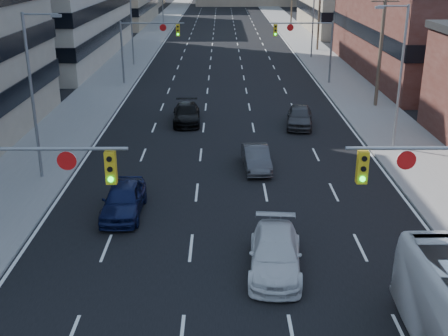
% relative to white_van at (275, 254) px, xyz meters
% --- Properties ---
extents(road_surface, '(18.00, 300.00, 0.02)m').
position_rel_white_van_xyz_m(road_surface, '(-1.60, 119.78, -0.71)').
color(road_surface, black).
rests_on(road_surface, ground).
extents(sidewalk_left, '(5.00, 300.00, 0.15)m').
position_rel_white_van_xyz_m(sidewalk_left, '(-13.10, 119.78, -0.64)').
color(sidewalk_left, slate).
rests_on(sidewalk_left, ground).
extents(sidewalk_right, '(5.00, 300.00, 0.15)m').
position_rel_white_van_xyz_m(sidewalk_right, '(9.90, 119.78, -0.64)').
color(sidewalk_right, slate).
rests_on(sidewalk_right, ground).
extents(signal_near_left, '(6.59, 0.33, 6.00)m').
position_rel_white_van_xyz_m(signal_near_left, '(-9.05, -2.22, 3.61)').
color(signal_near_left, slate).
rests_on(signal_near_left, ground).
extents(signal_far_left, '(6.09, 0.33, 6.00)m').
position_rel_white_van_xyz_m(signal_far_left, '(-9.28, 34.78, 3.59)').
color(signal_far_left, slate).
rests_on(signal_far_left, ground).
extents(signal_far_right, '(6.09, 0.33, 6.00)m').
position_rel_white_van_xyz_m(signal_far_right, '(6.08, 34.78, 3.59)').
color(signal_far_right, slate).
rests_on(signal_far_right, ground).
extents(utility_pole_block, '(2.20, 0.28, 11.00)m').
position_rel_white_van_xyz_m(utility_pole_block, '(10.60, 25.78, 5.06)').
color(utility_pole_block, '#4C3D2D').
rests_on(utility_pole_block, ground).
extents(utility_pole_midblock, '(2.20, 0.28, 11.00)m').
position_rel_white_van_xyz_m(utility_pole_midblock, '(10.60, 55.78, 5.06)').
color(utility_pole_midblock, '#4C3D2D').
rests_on(utility_pole_midblock, ground).
extents(streetlight_left_near, '(2.03, 0.22, 9.00)m').
position_rel_white_van_xyz_m(streetlight_left_near, '(-11.94, 9.78, 4.34)').
color(streetlight_left_near, slate).
rests_on(streetlight_left_near, ground).
extents(streetlight_left_mid, '(2.03, 0.22, 9.00)m').
position_rel_white_van_xyz_m(streetlight_left_mid, '(-11.94, 44.78, 4.34)').
color(streetlight_left_mid, slate).
rests_on(streetlight_left_mid, ground).
extents(streetlight_right_near, '(2.03, 0.22, 9.00)m').
position_rel_white_van_xyz_m(streetlight_right_near, '(8.74, 14.78, 4.34)').
color(streetlight_right_near, slate).
rests_on(streetlight_right_near, ground).
extents(streetlight_right_far, '(2.03, 0.22, 9.00)m').
position_rel_white_van_xyz_m(streetlight_right_far, '(8.74, 49.78, 4.34)').
color(streetlight_right_far, slate).
rests_on(streetlight_right_far, ground).
extents(white_van, '(2.43, 5.09, 1.43)m').
position_rel_white_van_xyz_m(white_van, '(0.00, 0.00, 0.00)').
color(white_van, silver).
rests_on(white_van, ground).
extents(sedan_blue, '(1.84, 4.53, 1.54)m').
position_rel_white_van_xyz_m(sedan_blue, '(-6.77, 5.17, 0.06)').
color(sedan_blue, '#0E1538').
rests_on(sedan_blue, ground).
extents(sedan_grey_center, '(1.66, 4.14, 1.34)m').
position_rel_white_van_xyz_m(sedan_grey_center, '(-0.08, 11.31, -0.05)').
color(sedan_grey_center, '#38383B').
rests_on(sedan_grey_center, ground).
extents(sedan_black_far, '(2.17, 4.89, 1.40)m').
position_rel_white_van_xyz_m(sedan_black_far, '(-4.69, 21.11, -0.02)').
color(sedan_black_far, black).
rests_on(sedan_black_far, ground).
extents(sedan_grey_right, '(2.40, 4.68, 1.53)m').
position_rel_white_van_xyz_m(sedan_grey_right, '(3.58, 20.09, 0.05)').
color(sedan_grey_right, '#333335').
rests_on(sedan_grey_right, ground).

